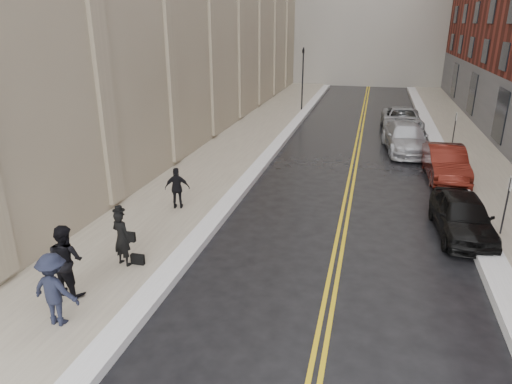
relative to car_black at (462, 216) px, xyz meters
The scene contains 18 objects.
ground 10.27m from the car_black, 129.87° to the right, with size 160.00×160.00×0.00m, color black.
sidewalk_left 13.75m from the car_black, 143.65° to the left, with size 4.00×64.00×0.15m, color gray.
sidewalk_right 8.52m from the car_black, 73.34° to the left, with size 3.00×64.00×0.15m, color gray.
lane_stripe_a 9.18m from the car_black, 117.20° to the left, with size 0.12×64.00×0.01m, color gold.
lane_stripe_b 9.08m from the car_black, 115.85° to the left, with size 0.12×64.00×0.01m, color gold.
snow_ridge_left 11.98m from the car_black, 137.11° to the left, with size 0.70×60.80×0.26m, color white.
snow_ridge_right 8.18m from the car_black, 85.88° to the left, with size 0.85×60.80×0.30m, color white.
traffic_signal 24.08m from the car_black, 112.48° to the left, with size 0.18×0.15×5.20m.
parking_sign_near 1.48m from the car_black, ahead, with size 0.06×0.35×2.23m.
parking_sign_far 12.23m from the car_black, 83.72° to the left, with size 0.06×0.35×2.23m.
car_black is the anchor object (origin of this frame).
car_maroon 6.58m from the car_black, 87.94° to the left, with size 1.65×4.74×1.56m, color #4B130D.
car_silver_near 11.28m from the car_black, 96.95° to the left, with size 2.25×5.54×1.61m, color #A8AAB0.
car_silver_far 16.78m from the car_black, 94.66° to the left, with size 2.60×5.65×1.57m, color #9DA0A4.
pedestrian_main 11.48m from the car_black, 153.91° to the right, with size 0.65×0.42×1.77m, color black.
pedestrian_a 12.89m from the car_black, 148.01° to the right, with size 0.97×0.76×2.00m, color black.
pedestrian_b 13.13m from the car_black, 142.17° to the right, with size 1.21×0.70×1.88m, color black.
pedestrian_c 10.54m from the car_black, behind, with size 0.97×0.40×1.66m, color black.
Camera 1 is at (3.20, -8.10, 7.08)m, focal length 32.00 mm.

